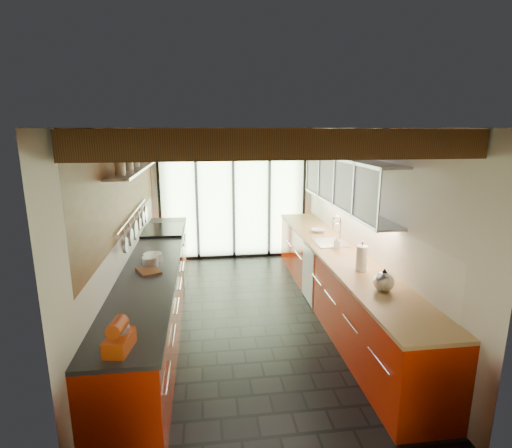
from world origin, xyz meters
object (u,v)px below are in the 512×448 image
at_px(soap_bottle, 337,243).
at_px(bowl, 318,231).
at_px(stand_mixer, 119,337).
at_px(paper_towel, 362,259).
at_px(kettle, 384,280).

distance_m(soap_bottle, bowl, 0.95).
height_order(stand_mixer, soap_bottle, stand_mixer).
xyz_separation_m(paper_towel, bowl, (0.00, 1.84, -0.13)).
xyz_separation_m(paper_towel, soap_bottle, (0.00, 0.89, -0.06)).
bearing_deg(soap_bottle, bowl, 90.00).
xyz_separation_m(soap_bottle, bowl, (0.00, 0.95, -0.07)).
relative_size(soap_bottle, bowl, 0.88).
relative_size(kettle, soap_bottle, 1.43).
height_order(stand_mixer, paper_towel, paper_towel).
bearing_deg(soap_bottle, stand_mixer, -137.43).
distance_m(stand_mixer, bowl, 4.15).
distance_m(stand_mixer, soap_bottle, 3.45).
bearing_deg(bowl, soap_bottle, -90.00).
bearing_deg(paper_towel, stand_mixer, -150.40).
bearing_deg(kettle, bowl, 90.00).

